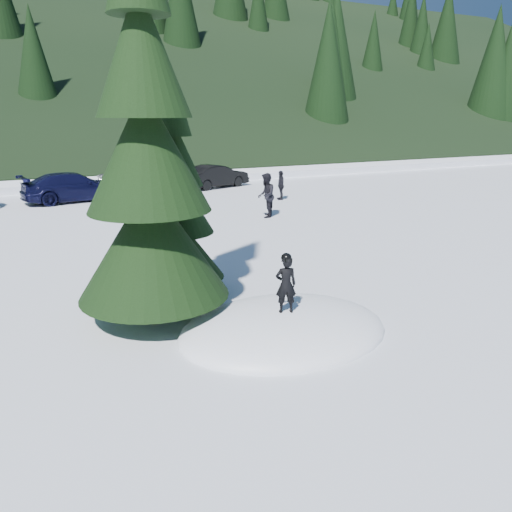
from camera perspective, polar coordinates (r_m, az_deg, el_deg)
name	(u,v)px	position (r m, az deg, el deg)	size (l,w,h in m)	color
ground	(284,331)	(10.51, 3.16, -8.57)	(200.00, 200.00, 0.00)	white
snow_mound	(284,331)	(10.51, 3.16, -8.57)	(4.48, 3.52, 0.96)	white
forest_hillside	(42,34)	(63.02, -23.26, 22.31)	(200.00, 60.00, 25.00)	black
spruce_tall	(148,167)	(10.48, -12.27, 9.93)	(3.20, 3.20, 8.60)	black
spruce_short	(177,210)	(12.25, -8.98, 5.19)	(2.20, 2.20, 5.37)	black
child_skier	(286,285)	(10.00, 3.43, -3.29)	(0.43, 0.28, 1.17)	black
adult_0	(266,195)	(21.55, 1.15, 6.94)	(0.92, 0.72, 1.90)	black
adult_1	(281,185)	(26.09, 2.85, 8.08)	(0.88, 0.37, 1.50)	black
car_3	(74,187)	(27.21, -20.11, 7.43)	(2.05, 5.05, 1.46)	black
car_4	(136,179)	(29.51, -13.61, 8.50)	(1.66, 4.12, 1.41)	gray
car_5	(216,176)	(30.47, -4.58, 9.09)	(1.45, 4.17, 1.37)	black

